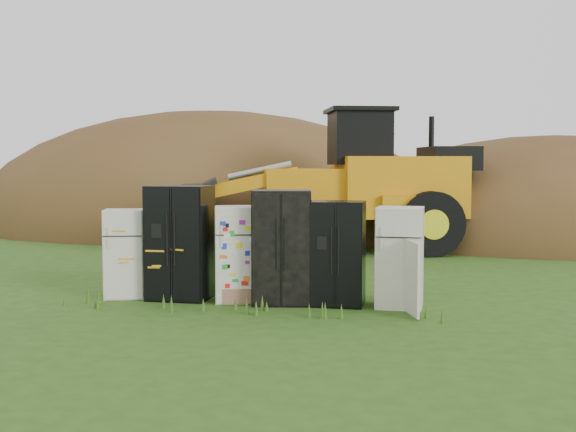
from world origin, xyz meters
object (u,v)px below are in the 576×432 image
fridge_leftmost (125,253)px  fridge_black_right (338,253)px  fridge_open_door (400,257)px  fridge_sticker (237,254)px  fridge_dark_mid (282,247)px  wheel_loader (324,180)px  fridge_black_side (180,242)px

fridge_leftmost → fridge_black_right: (3.80, 0.04, 0.09)m
fridge_leftmost → fridge_open_door: fridge_open_door is taller
fridge_open_door → fridge_black_right: bearing=-178.0°
fridge_sticker → fridge_dark_mid: fridge_dark_mid is taller
fridge_sticker → wheel_loader: wheel_loader is taller
fridge_black_right → fridge_open_door: size_ratio=1.05×
fridge_black_side → fridge_open_door: size_ratio=1.20×
fridge_black_side → fridge_black_right: 2.78m
fridge_leftmost → fridge_sticker: size_ratio=0.95×
fridge_sticker → fridge_black_right: (1.75, 0.02, 0.05)m
fridge_black_side → wheel_loader: size_ratio=0.25×
fridge_sticker → fridge_open_door: (2.77, 0.02, 0.01)m
fridge_sticker → fridge_dark_mid: bearing=-17.3°
fridge_sticker → fridge_dark_mid: (0.80, -0.02, 0.14)m
fridge_sticker → fridge_open_door: size_ratio=0.99×
fridge_open_door → fridge_leftmost: bearing=-177.6°
fridge_black_side → fridge_black_right: (2.78, -0.01, -0.12)m
fridge_dark_mid → fridge_black_right: bearing=-7.0°
fridge_sticker → fridge_black_side: bearing=162.5°
fridge_sticker → fridge_black_right: size_ratio=0.94×
fridge_leftmost → wheel_loader: bearing=53.7°
fridge_leftmost → fridge_open_door: (4.82, 0.04, 0.05)m
fridge_dark_mid → fridge_open_door: fridge_dark_mid is taller
fridge_black_right → fridge_leftmost: bearing=-179.6°
fridge_dark_mid → fridge_leftmost: bearing=170.4°
fridge_black_right → fridge_open_door: 1.03m
fridge_leftmost → fridge_black_side: size_ratio=0.79×
fridge_leftmost → fridge_black_right: fridge_black_right is taller
fridge_black_side → fridge_sticker: size_ratio=1.21×
fridge_black_side → fridge_black_right: bearing=0.4°
fridge_sticker → wheel_loader: (0.46, 7.32, 1.10)m
fridge_sticker → wheel_loader: bearing=70.6°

